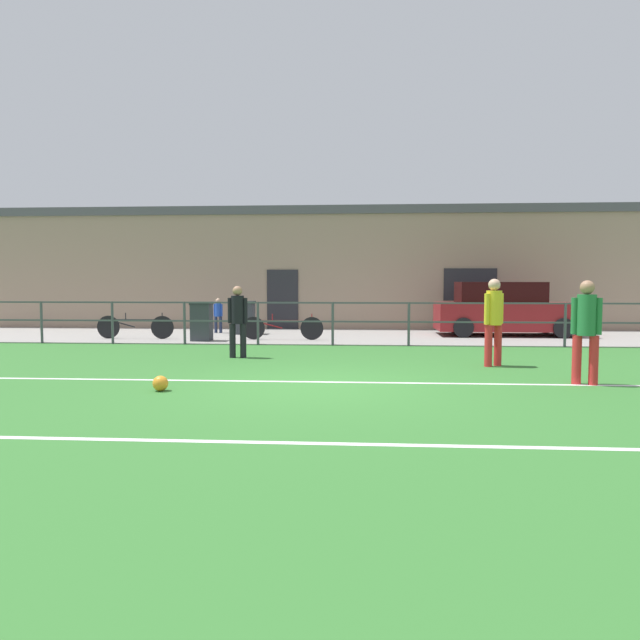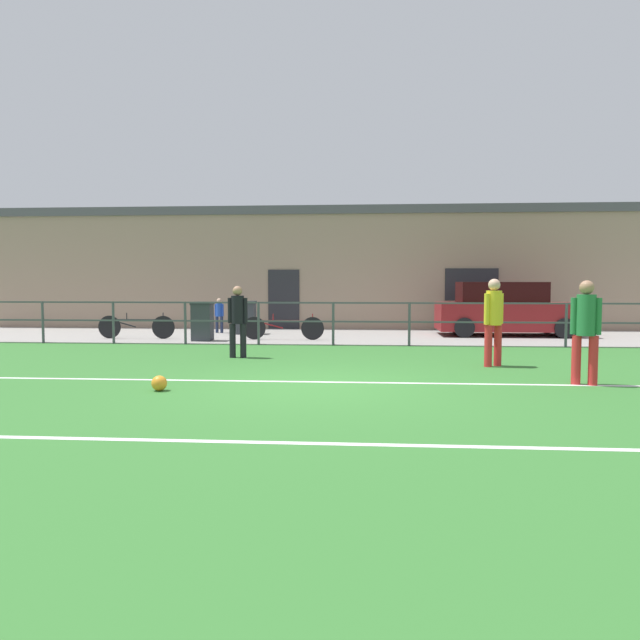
{
  "view_description": "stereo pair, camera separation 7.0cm",
  "coord_description": "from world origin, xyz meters",
  "px_view_note": "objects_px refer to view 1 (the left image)",
  "views": [
    {
      "loc": [
        0.73,
        -9.39,
        1.7
      ],
      "look_at": [
        -0.17,
        3.58,
        0.83
      ],
      "focal_mm": 32.78,
      "sensor_mm": 36.0,
      "label": 1
    },
    {
      "loc": [
        0.8,
        -9.38,
        1.7
      ],
      "look_at": [
        -0.17,
        3.58,
        0.83
      ],
      "focal_mm": 32.78,
      "sensor_mm": 36.0,
      "label": 2
    }
  ],
  "objects_px": {
    "soccer_ball_match": "(160,383)",
    "spectator_child": "(218,313)",
    "bicycle_parked_1": "(282,328)",
    "trash_bin_1": "(244,317)",
    "trash_bin_0": "(202,321)",
    "player_goalkeeper": "(238,317)",
    "player_striker": "(586,326)",
    "bicycle_parked_0": "(135,327)",
    "player_winger": "(494,317)",
    "parked_car_red": "(504,310)"
  },
  "relations": [
    {
      "from": "spectator_child",
      "to": "trash_bin_1",
      "type": "bearing_deg",
      "value": 169.06
    },
    {
      "from": "player_goalkeeper",
      "to": "trash_bin_0",
      "type": "distance_m",
      "value": 3.84
    },
    {
      "from": "player_winger",
      "to": "trash_bin_1",
      "type": "bearing_deg",
      "value": 101.53
    },
    {
      "from": "parked_car_red",
      "to": "bicycle_parked_1",
      "type": "height_order",
      "value": "parked_car_red"
    },
    {
      "from": "player_striker",
      "to": "spectator_child",
      "type": "relative_size",
      "value": 1.53
    },
    {
      "from": "soccer_ball_match",
      "to": "spectator_child",
      "type": "height_order",
      "value": "spectator_child"
    },
    {
      "from": "parked_car_red",
      "to": "bicycle_parked_0",
      "type": "distance_m",
      "value": 11.19
    },
    {
      "from": "trash_bin_1",
      "to": "bicycle_parked_0",
      "type": "bearing_deg",
      "value": -149.56
    },
    {
      "from": "bicycle_parked_0",
      "to": "trash_bin_0",
      "type": "height_order",
      "value": "trash_bin_0"
    },
    {
      "from": "player_striker",
      "to": "trash_bin_0",
      "type": "distance_m",
      "value": 10.35
    },
    {
      "from": "soccer_ball_match",
      "to": "player_winger",
      "type": "bearing_deg",
      "value": 28.06
    },
    {
      "from": "player_goalkeeper",
      "to": "player_striker",
      "type": "distance_m",
      "value": 7.05
    },
    {
      "from": "trash_bin_0",
      "to": "player_goalkeeper",
      "type": "bearing_deg",
      "value": -62.67
    },
    {
      "from": "player_winger",
      "to": "soccer_ball_match",
      "type": "height_order",
      "value": "player_winger"
    },
    {
      "from": "bicycle_parked_0",
      "to": "trash_bin_1",
      "type": "bearing_deg",
      "value": 30.44
    },
    {
      "from": "player_striker",
      "to": "parked_car_red",
      "type": "height_order",
      "value": "player_striker"
    },
    {
      "from": "bicycle_parked_0",
      "to": "trash_bin_1",
      "type": "height_order",
      "value": "trash_bin_1"
    },
    {
      "from": "bicycle_parked_1",
      "to": "trash_bin_1",
      "type": "bearing_deg",
      "value": 130.47
    },
    {
      "from": "spectator_child",
      "to": "trash_bin_0",
      "type": "relative_size",
      "value": 1.02
    },
    {
      "from": "bicycle_parked_0",
      "to": "bicycle_parked_1",
      "type": "relative_size",
      "value": 0.98
    },
    {
      "from": "trash_bin_0",
      "to": "trash_bin_1",
      "type": "bearing_deg",
      "value": 69.83
    },
    {
      "from": "player_winger",
      "to": "parked_car_red",
      "type": "xyz_separation_m",
      "value": [
        1.8,
        6.59,
        -0.19
      ]
    },
    {
      "from": "player_goalkeeper",
      "to": "trash_bin_1",
      "type": "distance_m",
      "value": 5.64
    },
    {
      "from": "parked_car_red",
      "to": "trash_bin_1",
      "type": "height_order",
      "value": "parked_car_red"
    },
    {
      "from": "player_striker",
      "to": "soccer_ball_match",
      "type": "xyz_separation_m",
      "value": [
        -6.78,
        -1.05,
        -0.85
      ]
    },
    {
      "from": "player_goalkeeper",
      "to": "parked_car_red",
      "type": "distance_m",
      "value": 9.14
    },
    {
      "from": "soccer_ball_match",
      "to": "bicycle_parked_0",
      "type": "height_order",
      "value": "bicycle_parked_0"
    },
    {
      "from": "player_winger",
      "to": "trash_bin_1",
      "type": "distance_m",
      "value": 9.07
    },
    {
      "from": "soccer_ball_match",
      "to": "trash_bin_0",
      "type": "relative_size",
      "value": 0.22
    },
    {
      "from": "soccer_ball_match",
      "to": "bicycle_parked_0",
      "type": "relative_size",
      "value": 0.1
    },
    {
      "from": "parked_car_red",
      "to": "spectator_child",
      "type": "bearing_deg",
      "value": 178.6
    },
    {
      "from": "bicycle_parked_0",
      "to": "player_striker",
      "type": "bearing_deg",
      "value": -33.45
    },
    {
      "from": "player_striker",
      "to": "player_winger",
      "type": "xyz_separation_m",
      "value": [
        -1.04,
        2.01,
        0.02
      ]
    },
    {
      "from": "player_striker",
      "to": "bicycle_parked_0",
      "type": "relative_size",
      "value": 0.75
    },
    {
      "from": "bicycle_parked_1",
      "to": "trash_bin_1",
      "type": "distance_m",
      "value": 2.24
    },
    {
      "from": "bicycle_parked_1",
      "to": "trash_bin_1",
      "type": "height_order",
      "value": "trash_bin_1"
    },
    {
      "from": "soccer_ball_match",
      "to": "bicycle_parked_1",
      "type": "distance_m",
      "value": 7.88
    },
    {
      "from": "player_goalkeeper",
      "to": "player_winger",
      "type": "distance_m",
      "value": 5.45
    },
    {
      "from": "player_striker",
      "to": "trash_bin_1",
      "type": "distance_m",
      "value": 11.25
    },
    {
      "from": "soccer_ball_match",
      "to": "bicycle_parked_0",
      "type": "xyz_separation_m",
      "value": [
        -3.49,
        7.83,
        0.25
      ]
    },
    {
      "from": "player_goalkeeper",
      "to": "soccer_ball_match",
      "type": "height_order",
      "value": "player_goalkeeper"
    },
    {
      "from": "bicycle_parked_1",
      "to": "trash_bin_0",
      "type": "bearing_deg",
      "value": -168.74
    },
    {
      "from": "parked_car_red",
      "to": "bicycle_parked_1",
      "type": "relative_size",
      "value": 1.82
    },
    {
      "from": "soccer_ball_match",
      "to": "trash_bin_0",
      "type": "xyz_separation_m",
      "value": [
        -1.38,
        7.39,
        0.45
      ]
    },
    {
      "from": "player_goalkeeper",
      "to": "soccer_ball_match",
      "type": "xyz_separation_m",
      "value": [
        -0.37,
        -3.99,
        -0.79
      ]
    },
    {
      "from": "trash_bin_1",
      "to": "bicycle_parked_1",
      "type": "bearing_deg",
      "value": -49.53
    },
    {
      "from": "player_winger",
      "to": "trash_bin_0",
      "type": "distance_m",
      "value": 8.35
    },
    {
      "from": "bicycle_parked_0",
      "to": "parked_car_red",
      "type": "bearing_deg",
      "value": 9.38
    },
    {
      "from": "soccer_ball_match",
      "to": "trash_bin_0",
      "type": "height_order",
      "value": "trash_bin_0"
    },
    {
      "from": "player_goalkeeper",
      "to": "bicycle_parked_0",
      "type": "bearing_deg",
      "value": 130.45
    }
  ]
}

